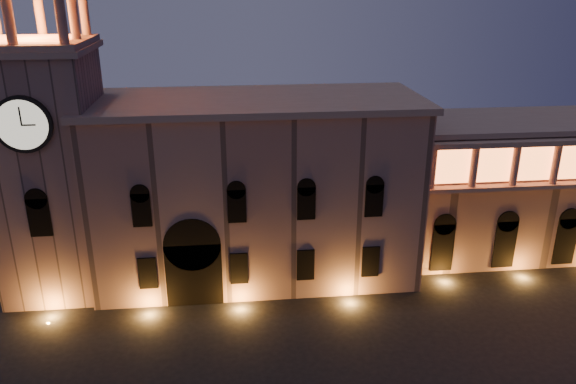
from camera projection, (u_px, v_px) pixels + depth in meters
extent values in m
cube|color=#906A5E|center=(257.00, 191.00, 54.10)|extent=(30.00, 12.00, 17.00)
cube|color=#A0806E|center=(255.00, 101.00, 50.96)|extent=(30.80, 12.80, 0.60)
cube|color=black|center=(194.00, 272.00, 50.44)|extent=(5.00, 1.40, 6.00)
cylinder|color=black|center=(192.00, 242.00, 49.37)|extent=(5.00, 1.40, 5.00)
cube|color=orange|center=(194.00, 275.00, 50.32)|extent=(4.20, 0.20, 5.00)
cube|color=#906A5E|center=(51.00, 177.00, 50.41)|extent=(9.00, 9.00, 22.00)
cube|color=#A0806E|center=(31.00, 49.00, 46.41)|extent=(9.80, 9.80, 0.50)
cylinder|color=black|center=(23.00, 125.00, 43.93)|extent=(4.60, 0.35, 4.60)
cylinder|color=beige|center=(22.00, 125.00, 43.80)|extent=(4.00, 0.12, 4.00)
cube|color=#A0806E|center=(30.00, 43.00, 46.23)|extent=(9.40, 9.40, 0.50)
cube|color=orange|center=(29.00, 39.00, 46.12)|extent=(6.80, 6.80, 0.15)
cylinder|color=#A0806E|center=(8.00, 16.00, 41.86)|extent=(0.76, 0.76, 4.20)
cylinder|color=#A0806E|center=(61.00, 15.00, 42.24)|extent=(0.76, 0.76, 4.20)
cylinder|color=#A0806E|center=(39.00, 10.00, 48.92)|extent=(0.76, 0.76, 4.20)
cylinder|color=#A0806E|center=(84.00, 10.00, 49.30)|extent=(0.76, 0.76, 4.20)
cylinder|color=#A0806E|center=(73.00, 13.00, 45.77)|extent=(0.76, 0.76, 4.20)
cube|color=#8A6458|center=(573.00, 186.00, 59.92)|extent=(40.00, 10.00, 14.00)
cylinder|color=#A0806E|center=(432.00, 167.00, 51.39)|extent=(0.70, 0.70, 4.00)
cylinder|color=#A0806E|center=(474.00, 166.00, 51.79)|extent=(0.70, 0.70, 4.00)
cylinder|color=#A0806E|center=(515.00, 165.00, 52.20)|extent=(0.70, 0.70, 4.00)
cylinder|color=#A0806E|center=(556.00, 163.00, 52.60)|extent=(0.70, 0.70, 4.00)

